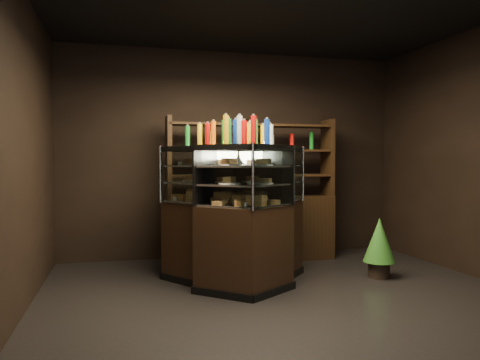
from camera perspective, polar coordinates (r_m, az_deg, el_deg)
ground at (r=4.75m, az=6.66°, el=-14.80°), size 5.00×5.00×0.00m
room_shell at (r=4.58m, az=6.77°, el=9.11°), size 5.02×5.02×3.01m
display_case at (r=5.38m, az=-0.15°, el=-7.05°), size 1.78×1.61×1.58m
food_display at (r=5.31m, az=-0.14°, el=-0.19°), size 1.28×1.18×0.48m
bottles_top at (r=5.32m, az=-0.16°, el=5.69°), size 1.11×1.04×0.30m
potted_conifer at (r=5.89m, az=16.63°, el=-6.92°), size 0.38×0.38×0.81m
back_shelving at (r=6.58m, az=1.41°, el=-4.60°), size 2.37×0.44×2.00m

